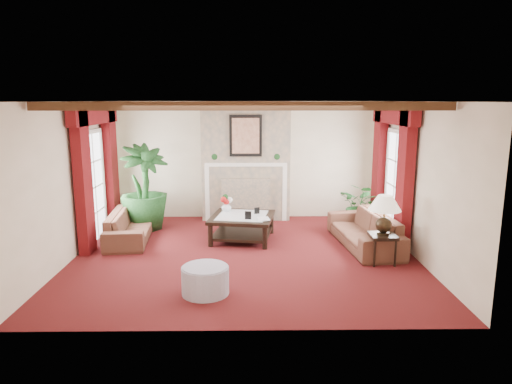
{
  "coord_description": "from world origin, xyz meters",
  "views": [
    {
      "loc": [
        0.09,
        -7.8,
        2.72
      ],
      "look_at": [
        0.2,
        0.4,
        1.07
      ],
      "focal_mm": 32.0,
      "sensor_mm": 36.0,
      "label": 1
    }
  ],
  "objects_px": {
    "sofa_left": "(130,221)",
    "side_table": "(382,249)",
    "sofa_right": "(364,225)",
    "potted_palm": "(145,205)",
    "coffee_table": "(242,228)",
    "ottoman": "(205,280)"
  },
  "relations": [
    {
      "from": "sofa_left",
      "to": "side_table",
      "type": "bearing_deg",
      "value": -112.33
    },
    {
      "from": "sofa_left",
      "to": "side_table",
      "type": "relative_size",
      "value": 3.86
    },
    {
      "from": "sofa_right",
      "to": "side_table",
      "type": "xyz_separation_m",
      "value": [
        0.07,
        -0.95,
        -0.16
      ]
    },
    {
      "from": "sofa_left",
      "to": "side_table",
      "type": "height_order",
      "value": "sofa_left"
    },
    {
      "from": "side_table",
      "to": "ottoman",
      "type": "distance_m",
      "value": 3.12
    },
    {
      "from": "coffee_table",
      "to": "side_table",
      "type": "relative_size",
      "value": 2.34
    },
    {
      "from": "ottoman",
      "to": "side_table",
      "type": "bearing_deg",
      "value": 22.69
    },
    {
      "from": "sofa_right",
      "to": "coffee_table",
      "type": "relative_size",
      "value": 1.84
    },
    {
      "from": "potted_palm",
      "to": "coffee_table",
      "type": "height_order",
      "value": "potted_palm"
    },
    {
      "from": "sofa_left",
      "to": "potted_palm",
      "type": "height_order",
      "value": "potted_palm"
    },
    {
      "from": "coffee_table",
      "to": "side_table",
      "type": "distance_m",
      "value": 2.76
    },
    {
      "from": "sofa_right",
      "to": "ottoman",
      "type": "relative_size",
      "value": 3.23
    },
    {
      "from": "sofa_right",
      "to": "potted_palm",
      "type": "distance_m",
      "value": 4.59
    },
    {
      "from": "potted_palm",
      "to": "coffee_table",
      "type": "bearing_deg",
      "value": -21.54
    },
    {
      "from": "sofa_right",
      "to": "potted_palm",
      "type": "xyz_separation_m",
      "value": [
        -4.42,
        1.26,
        0.09
      ]
    },
    {
      "from": "potted_palm",
      "to": "ottoman",
      "type": "xyz_separation_m",
      "value": [
        1.61,
        -3.41,
        -0.31
      ]
    },
    {
      "from": "sofa_left",
      "to": "side_table",
      "type": "distance_m",
      "value": 4.83
    },
    {
      "from": "sofa_left",
      "to": "sofa_right",
      "type": "distance_m",
      "value": 4.56
    },
    {
      "from": "potted_palm",
      "to": "sofa_left",
      "type": "bearing_deg",
      "value": -98.88
    },
    {
      "from": "sofa_left",
      "to": "ottoman",
      "type": "bearing_deg",
      "value": -151.76
    },
    {
      "from": "sofa_right",
      "to": "side_table",
      "type": "relative_size",
      "value": 4.31
    },
    {
      "from": "side_table",
      "to": "potted_palm",
      "type": "bearing_deg",
      "value": 153.83
    }
  ]
}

